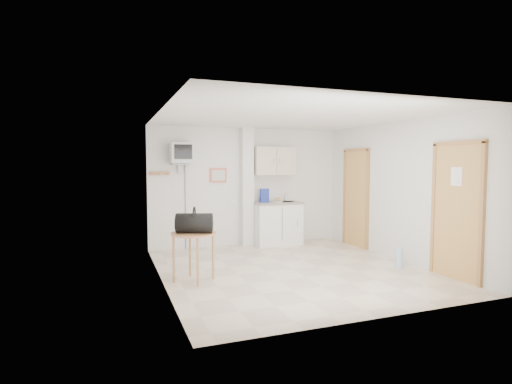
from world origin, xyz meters
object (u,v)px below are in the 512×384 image
object	(u,v)px
round_table	(194,239)
duffel_bag	(194,223)
crt_television	(181,154)
water_bottle	(399,258)

from	to	relation	value
round_table	duffel_bag	distance (m)	0.24
crt_television	water_bottle	xyz separation A→B (m)	(3.17, -2.56, -1.77)
crt_television	duffel_bag	size ratio (longest dim) A/B	3.62
crt_television	duffel_bag	bearing A→B (deg)	-95.21
crt_television	round_table	distance (m)	2.48
round_table	water_bottle	xyz separation A→B (m)	(3.37, -0.46, -0.47)
crt_television	water_bottle	world-z (taller)	crt_television
round_table	crt_television	bearing A→B (deg)	84.56
crt_television	round_table	bearing A→B (deg)	-95.44
crt_television	round_table	size ratio (longest dim) A/B	2.96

